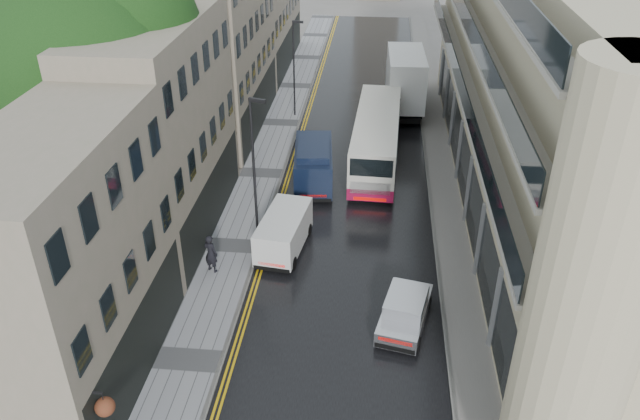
% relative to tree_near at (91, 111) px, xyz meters
% --- Properties ---
extents(road, '(9.00, 85.00, 0.02)m').
position_rel_tree_near_xyz_m(road, '(12.50, 7.50, -6.94)').
color(road, black).
rests_on(road, ground).
extents(left_sidewalk, '(2.70, 85.00, 0.12)m').
position_rel_tree_near_xyz_m(left_sidewalk, '(6.65, 7.50, -6.89)').
color(left_sidewalk, gray).
rests_on(left_sidewalk, ground).
extents(right_sidewalk, '(1.80, 85.00, 0.12)m').
position_rel_tree_near_xyz_m(right_sidewalk, '(17.90, 7.50, -6.89)').
color(right_sidewalk, slate).
rests_on(right_sidewalk, ground).
extents(old_shop_row, '(4.50, 56.00, 12.00)m').
position_rel_tree_near_xyz_m(old_shop_row, '(3.05, 10.00, -0.95)').
color(old_shop_row, gray).
rests_on(old_shop_row, ground).
extents(modern_block, '(8.00, 40.00, 14.00)m').
position_rel_tree_near_xyz_m(modern_block, '(22.80, 6.00, 0.05)').
color(modern_block, '#C0B48F').
rests_on(modern_block, ground).
extents(tree_near, '(10.56, 10.56, 13.89)m').
position_rel_tree_near_xyz_m(tree_near, '(0.00, 0.00, 0.00)').
color(tree_near, black).
rests_on(tree_near, ground).
extents(tree_far, '(9.24, 9.24, 12.46)m').
position_rel_tree_near_xyz_m(tree_far, '(0.30, 13.00, -0.72)').
color(tree_far, black).
rests_on(tree_far, ground).
extents(cream_bus, '(3.10, 11.86, 3.21)m').
position_rel_tree_near_xyz_m(cream_bus, '(12.38, 6.73, -5.32)').
color(cream_bus, beige).
rests_on(cream_bus, road).
extents(white_lorry, '(2.95, 8.93, 4.64)m').
position_rel_tree_near_xyz_m(white_lorry, '(14.52, 17.63, -4.60)').
color(white_lorry, white).
rests_on(white_lorry, road).
extents(silver_hatchback, '(2.58, 4.30, 1.51)m').
position_rel_tree_near_xyz_m(silver_hatchback, '(14.20, -7.17, -6.17)').
color(silver_hatchback, '#B3B3B8').
rests_on(silver_hatchback, road).
extents(white_van, '(2.49, 4.70, 2.03)m').
position_rel_tree_near_xyz_m(white_van, '(8.20, -2.18, -5.91)').
color(white_van, silver).
rests_on(white_van, road).
extents(navy_van, '(2.72, 5.70, 2.81)m').
position_rel_tree_near_xyz_m(navy_van, '(9.18, 4.64, -5.52)').
color(navy_van, black).
rests_on(navy_van, road).
extents(pedestrian, '(0.86, 0.73, 1.99)m').
position_rel_tree_near_xyz_m(pedestrian, '(6.10, -3.06, -5.83)').
color(pedestrian, black).
rests_on(pedestrian, left_sidewalk).
extents(lamp_post_near, '(0.89, 0.43, 7.71)m').
position_rel_tree_near_xyz_m(lamp_post_near, '(7.77, 0.02, -2.97)').
color(lamp_post_near, black).
rests_on(lamp_post_near, left_sidewalk).
extents(lamp_post_far, '(0.81, 0.27, 7.08)m').
position_rel_tree_near_xyz_m(lamp_post_far, '(7.44, 17.37, -3.28)').
color(lamp_post_far, black).
rests_on(lamp_post_far, left_sidewalk).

